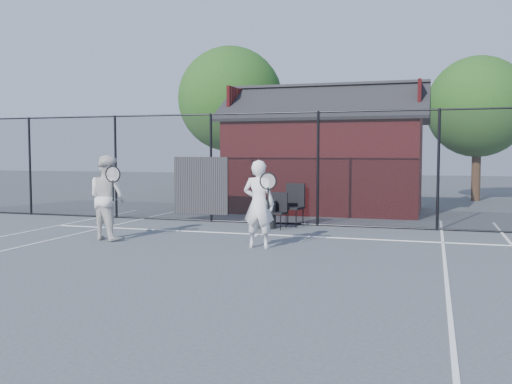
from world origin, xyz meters
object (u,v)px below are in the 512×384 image
(player_front, at_px, (259,204))
(player_back, at_px, (107,198))
(clubhouse, at_px, (326,162))
(chair_left, at_px, (292,206))
(waste_bin, at_px, (266,214))
(chair_right, at_px, (277,211))

(player_front, relative_size, player_back, 0.95)
(clubhouse, distance_m, player_front, 7.80)
(chair_left, bearing_deg, player_front, -76.59)
(player_back, bearing_deg, clubhouse, 65.80)
(player_front, height_order, waste_bin, player_front)
(player_back, bearing_deg, chair_right, 42.25)
(player_front, distance_m, waste_bin, 3.00)
(player_front, xyz_separation_m, chair_right, (-0.41, 2.87, -0.45))
(player_front, distance_m, player_back, 3.51)
(player_front, bearing_deg, chair_right, 98.05)
(waste_bin, bearing_deg, player_back, -135.07)
(player_front, bearing_deg, player_back, 179.20)
(clubhouse, relative_size, chair_left, 5.94)
(clubhouse, distance_m, waste_bin, 5.10)
(clubhouse, distance_m, player_back, 8.49)
(clubhouse, height_order, waste_bin, clubhouse)
(player_front, xyz_separation_m, player_back, (-3.51, 0.05, 0.04))
(player_back, relative_size, waste_bin, 2.60)
(player_back, distance_m, chair_left, 4.75)
(player_back, distance_m, chair_right, 4.22)
(clubhouse, bearing_deg, player_back, -114.20)
(player_front, relative_size, waste_bin, 2.48)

